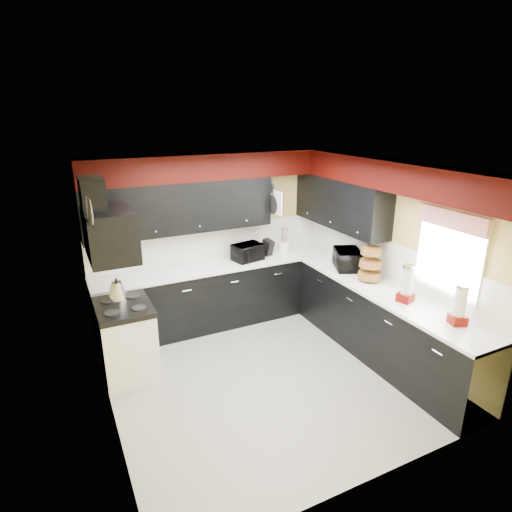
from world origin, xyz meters
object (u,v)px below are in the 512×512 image
at_px(microwave, 347,259).
at_px(kettle, 117,290).
at_px(knife_block, 267,248).
at_px(utensil_crock, 284,247).
at_px(toaster_oven, 248,252).

bearing_deg(microwave, kettle, 106.98).
bearing_deg(knife_block, kettle, 176.80).
distance_m(microwave, utensil_crock, 1.11).
relative_size(microwave, kettle, 2.13).
relative_size(toaster_oven, microwave, 0.87).
bearing_deg(utensil_crock, kettle, -167.39).
xyz_separation_m(microwave, knife_block, (-0.75, 0.99, -0.01)).
height_order(toaster_oven, knife_block, knife_block).
bearing_deg(toaster_oven, knife_block, -2.06).
distance_m(utensil_crock, knife_block, 0.31).
distance_m(microwave, kettle, 3.09).
distance_m(toaster_oven, utensil_crock, 0.67).
xyz_separation_m(utensil_crock, kettle, (-2.62, -0.59, -0.01)).
bearing_deg(microwave, toaster_oven, 74.96).
bearing_deg(utensil_crock, toaster_oven, -172.42).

